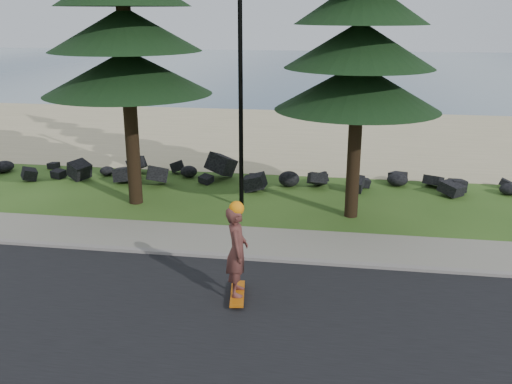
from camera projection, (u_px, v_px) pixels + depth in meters
ground at (220, 244)px, 15.46m from camera, size 160.00×160.00×0.00m
road at (171, 331)px, 11.23m from camera, size 160.00×7.00×0.02m
kerb at (213, 256)px, 14.60m from camera, size 160.00×0.20×0.10m
sidewalk at (222, 240)px, 15.64m from camera, size 160.00×2.00×0.08m
beach_sand at (281, 135)px, 29.11m from camera, size 160.00×15.00×0.01m
ocean at (319, 68)px, 63.47m from camera, size 160.00×58.00×0.01m
seawall_boulders at (253, 185)px, 20.74m from camera, size 60.00×2.40×1.10m
lamp_post at (241, 77)px, 17.22m from camera, size 0.25×0.14×8.14m
skateboarder at (237, 251)px, 12.19m from camera, size 0.58×1.23×2.24m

